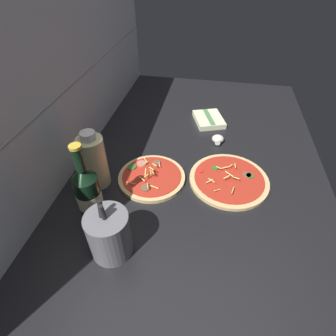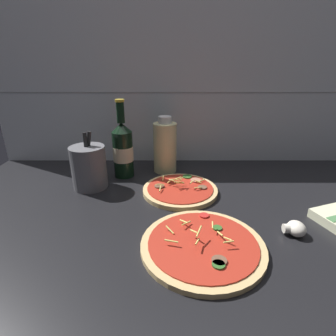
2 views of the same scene
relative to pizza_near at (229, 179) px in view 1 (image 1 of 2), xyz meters
The scene contains 9 objects.
counter_slab 12.12cm from the pizza_near, 60.73° to the left, with size 160.00×90.00×2.50cm.
tile_backsplash 62.26cm from the pizza_near, 84.04° to the left, with size 160.00×1.13×60.00cm.
pizza_near is the anchor object (origin of this frame).
pizza_far 26.99cm from the pizza_near, 98.11° to the left, with size 23.40×23.40×4.91cm.
beer_bottle 47.07cm from the pizza_near, 120.40° to the left, with size 7.05×7.05×26.95cm.
oil_bottle 46.17cm from the pizza_near, 101.12° to the left, with size 8.50×8.50×20.51cm.
mushroom_left 22.96cm from the pizza_near, 12.19° to the left, with size 5.14×4.89×3.42cm.
utensil_crock 45.46cm from the pizza_near, 137.07° to the left, with size 11.04×11.04×18.43cm.
dish_towel 39.61cm from the pizza_near, 14.05° to the left, with size 18.10×16.33×2.56cm.
Camera 1 is at (-74.48, -1.64, 66.34)cm, focal length 28.00 mm.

